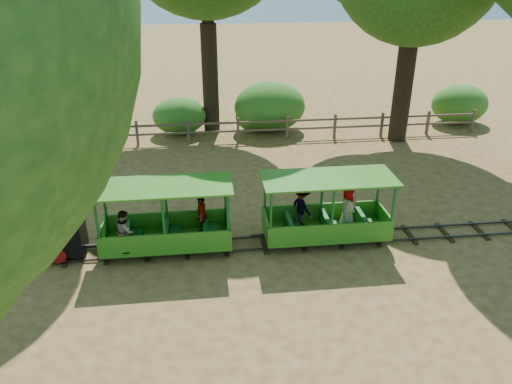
{
  "coord_description": "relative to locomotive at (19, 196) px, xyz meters",
  "views": [
    {
      "loc": [
        -2.52,
        -11.13,
        6.97
      ],
      "look_at": [
        -1.15,
        0.5,
        1.32
      ],
      "focal_mm": 35.0,
      "sensor_mm": 36.0,
      "label": 1
    }
  ],
  "objects": [
    {
      "name": "ground",
      "position": [
        6.87,
        -0.06,
        -1.75
      ],
      "size": [
        90.0,
        90.0,
        0.0
      ],
      "primitive_type": "plane",
      "color": "#A18045",
      "rests_on": "ground"
    },
    {
      "name": "track",
      "position": [
        6.87,
        -0.06,
        -1.68
      ],
      "size": [
        22.0,
        1.0,
        0.1
      ],
      "color": "#3F3D3A",
      "rests_on": "ground"
    },
    {
      "name": "locomotive",
      "position": [
        0.0,
        0.0,
        0.0
      ],
      "size": [
        2.7,
        1.27,
        3.1
      ],
      "color": "black",
      "rests_on": "ground"
    },
    {
      "name": "carriage_front",
      "position": [
        3.35,
        -0.1,
        -1.01
      ],
      "size": [
        3.38,
        1.38,
        1.76
      ],
      "color": "#307C1B",
      "rests_on": "track"
    },
    {
      "name": "carriage_rear",
      "position": [
        7.48,
        -0.01,
        -0.97
      ],
      "size": [
        3.38,
        1.42,
        1.76
      ],
      "color": "#307C1B",
      "rests_on": "track"
    },
    {
      "name": "fence",
      "position": [
        6.87,
        7.94,
        -1.17
      ],
      "size": [
        18.1,
        0.1,
        1.0
      ],
      "color": "brown",
      "rests_on": "ground"
    },
    {
      "name": "shrub_west",
      "position": [
        3.51,
        9.24,
        -0.98
      ],
      "size": [
        2.24,
        1.72,
        1.55
      ],
      "primitive_type": "ellipsoid",
      "color": "#2D6B1E",
      "rests_on": "ground"
    },
    {
      "name": "shrub_mid_w",
      "position": [
        7.34,
        9.24,
        -0.7
      ],
      "size": [
        3.02,
        2.32,
        2.09
      ],
      "primitive_type": "ellipsoid",
      "color": "#2D6B1E",
      "rests_on": "ground"
    },
    {
      "name": "shrub_mid_e",
      "position": [
        6.75,
        9.24,
        -1.14
      ],
      "size": [
        1.77,
        1.36,
        1.23
      ],
      "primitive_type": "ellipsoid",
      "color": "#2D6B1E",
      "rests_on": "ground"
    },
    {
      "name": "shrub_east",
      "position": [
        15.87,
        9.24,
        -0.88
      ],
      "size": [
        2.51,
        1.93,
        1.74
      ],
      "primitive_type": "ellipsoid",
      "color": "#2D6B1E",
      "rests_on": "ground"
    }
  ]
}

